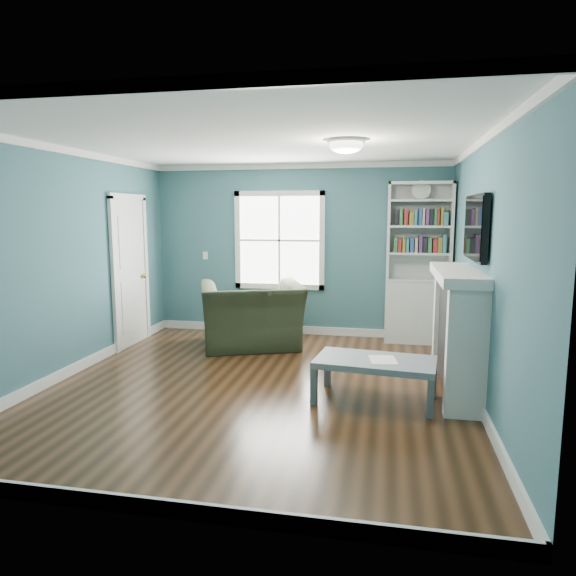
# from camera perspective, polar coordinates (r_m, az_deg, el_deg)

# --- Properties ---
(floor) EXTENTS (5.00, 5.00, 0.00)m
(floor) POSITION_cam_1_polar(r_m,az_deg,el_deg) (5.71, -3.24, -10.78)
(floor) COLOR black
(floor) RESTS_ON ground
(room_walls) EXTENTS (5.00, 5.00, 5.00)m
(room_walls) POSITION_cam_1_polar(r_m,az_deg,el_deg) (5.40, -3.38, 5.28)
(room_walls) COLOR #39636D
(room_walls) RESTS_ON ground
(trim) EXTENTS (4.50, 5.00, 2.60)m
(trim) POSITION_cam_1_polar(r_m,az_deg,el_deg) (5.43, -3.34, 1.64)
(trim) COLOR white
(trim) RESTS_ON ground
(window) EXTENTS (1.40, 0.06, 1.50)m
(window) POSITION_cam_1_polar(r_m,az_deg,el_deg) (7.89, -0.96, 5.31)
(window) COLOR white
(window) RESTS_ON room_walls
(bookshelf) EXTENTS (0.90, 0.35, 2.31)m
(bookshelf) POSITION_cam_1_polar(r_m,az_deg,el_deg) (7.59, 14.21, 0.94)
(bookshelf) COLOR silver
(bookshelf) RESTS_ON ground
(fireplace) EXTENTS (0.44, 1.58, 1.30)m
(fireplace) POSITION_cam_1_polar(r_m,az_deg,el_deg) (5.61, 18.37, -4.79)
(fireplace) COLOR black
(fireplace) RESTS_ON ground
(tv) EXTENTS (0.06, 1.10, 0.65)m
(tv) POSITION_cam_1_polar(r_m,az_deg,el_deg) (5.49, 20.16, 6.34)
(tv) COLOR black
(tv) RESTS_ON fireplace
(door) EXTENTS (0.12, 0.98, 2.17)m
(door) POSITION_cam_1_polar(r_m,az_deg,el_deg) (7.57, -17.13, 1.94)
(door) COLOR silver
(door) RESTS_ON ground
(ceiling_fixture) EXTENTS (0.38, 0.38, 0.15)m
(ceiling_fixture) POSITION_cam_1_polar(r_m,az_deg,el_deg) (5.38, 6.48, 15.55)
(ceiling_fixture) COLOR white
(ceiling_fixture) RESTS_ON room_walls
(light_switch) EXTENTS (0.08, 0.01, 0.12)m
(light_switch) POSITION_cam_1_polar(r_m,az_deg,el_deg) (8.24, -9.16, 3.59)
(light_switch) COLOR white
(light_switch) RESTS_ON room_walls
(recliner) EXTENTS (1.61, 1.33, 1.21)m
(recliner) POSITION_cam_1_polar(r_m,az_deg,el_deg) (7.19, -4.11, -1.82)
(recliner) COLOR black
(recliner) RESTS_ON ground
(coffee_table) EXTENTS (1.24, 0.77, 0.43)m
(coffee_table) POSITION_cam_1_polar(r_m,az_deg,el_deg) (5.24, 9.67, -8.38)
(coffee_table) COLOR #4C565C
(coffee_table) RESTS_ON ground
(paper_sheet) EXTENTS (0.30, 0.36, 0.00)m
(paper_sheet) POSITION_cam_1_polar(r_m,az_deg,el_deg) (5.21, 10.51, -7.85)
(paper_sheet) COLOR white
(paper_sheet) RESTS_ON coffee_table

